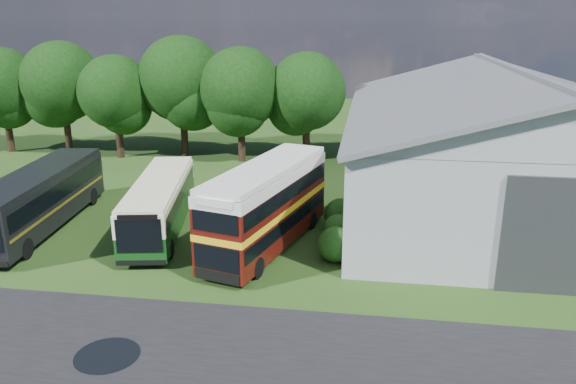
% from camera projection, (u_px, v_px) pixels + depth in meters
% --- Properties ---
extents(ground, '(120.00, 120.00, 0.00)m').
position_uv_depth(ground, '(179.00, 315.00, 21.58)').
color(ground, '#1E3D13').
rests_on(ground, ground).
extents(asphalt_road, '(60.00, 8.00, 0.02)m').
position_uv_depth(asphalt_road, '(237.00, 368.00, 18.33)').
color(asphalt_road, black).
rests_on(asphalt_road, ground).
extents(puddle, '(2.20, 2.20, 0.01)m').
position_uv_depth(puddle, '(107.00, 356.00, 18.96)').
color(puddle, black).
rests_on(puddle, ground).
extents(storage_shed, '(18.80, 24.80, 8.15)m').
position_uv_depth(storage_shed, '(507.00, 136.00, 33.29)').
color(storage_shed, gray).
rests_on(storage_shed, ground).
extents(tree_far_left, '(6.12, 6.12, 8.64)m').
position_uv_depth(tree_far_left, '(2.00, 85.00, 45.80)').
color(tree_far_left, black).
rests_on(tree_far_left, ground).
extents(tree_left_a, '(6.46, 6.46, 9.12)m').
position_uv_depth(tree_left_a, '(62.00, 82.00, 45.47)').
color(tree_left_a, black).
rests_on(tree_left_a, ground).
extents(tree_left_b, '(5.78, 5.78, 8.16)m').
position_uv_depth(tree_left_b, '(115.00, 92.00, 44.01)').
color(tree_left_b, black).
rests_on(tree_left_b, ground).
extents(tree_mid, '(6.80, 6.80, 9.60)m').
position_uv_depth(tree_mid, '(181.00, 79.00, 44.25)').
color(tree_mid, black).
rests_on(tree_mid, ground).
extents(tree_right_a, '(6.26, 6.26, 8.83)m').
position_uv_depth(tree_right_a, '(240.00, 88.00, 42.75)').
color(tree_right_a, black).
rests_on(tree_right_a, ground).
extents(tree_right_b, '(5.98, 5.98, 8.45)m').
position_uv_depth(tree_right_b, '(307.00, 92.00, 42.87)').
color(tree_right_b, black).
rests_on(tree_right_b, ground).
extents(shrub_front, '(1.70, 1.70, 1.70)m').
position_uv_depth(shrub_front, '(335.00, 260.00, 26.45)').
color(shrub_front, '#194714').
rests_on(shrub_front, ground).
extents(shrub_mid, '(1.60, 1.60, 1.60)m').
position_uv_depth(shrub_mid, '(338.00, 243.00, 28.34)').
color(shrub_mid, '#194714').
rests_on(shrub_mid, ground).
extents(shrub_back, '(1.80, 1.80, 1.80)m').
position_uv_depth(shrub_back, '(340.00, 229.00, 30.22)').
color(shrub_back, '#194714').
rests_on(shrub_back, ground).
extents(bus_green_single, '(4.21, 10.46, 2.81)m').
position_uv_depth(bus_green_single, '(160.00, 204.00, 29.64)').
color(bus_green_single, black).
rests_on(bus_green_single, ground).
extents(bus_maroon_double, '(4.93, 10.06, 4.19)m').
position_uv_depth(bus_maroon_double, '(267.00, 207.00, 27.30)').
color(bus_maroon_double, black).
rests_on(bus_maroon_double, ground).
extents(bus_dark_single, '(3.63, 11.56, 3.13)m').
position_uv_depth(bus_dark_single, '(39.00, 198.00, 29.93)').
color(bus_dark_single, black).
rests_on(bus_dark_single, ground).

